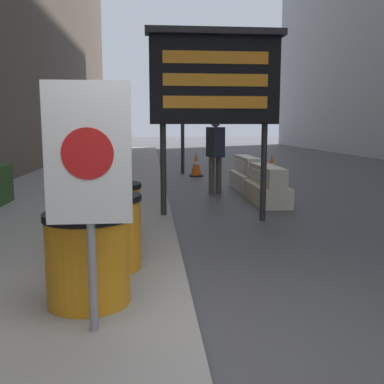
# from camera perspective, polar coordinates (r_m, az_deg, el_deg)

# --- Properties ---
(ground_plane) EXTENTS (120.00, 120.00, 0.00)m
(ground_plane) POSITION_cam_1_polar(r_m,az_deg,el_deg) (3.29, 1.42, -20.69)
(ground_plane) COLOR #3F3F42
(barrel_drum_foreground) EXTENTS (0.71, 0.71, 0.77)m
(barrel_drum_foreground) POSITION_cam_1_polar(r_m,az_deg,el_deg) (3.87, -13.04, -8.11)
(barrel_drum_foreground) COLOR orange
(barrel_drum_foreground) RESTS_ON sidewalk_left
(barrel_drum_middle) EXTENTS (0.71, 0.71, 0.77)m
(barrel_drum_middle) POSITION_cam_1_polar(r_m,az_deg,el_deg) (4.75, -10.68, -4.93)
(barrel_drum_middle) COLOR orange
(barrel_drum_middle) RESTS_ON sidewalk_left
(barrel_drum_back) EXTENTS (0.71, 0.71, 0.77)m
(barrel_drum_back) POSITION_cam_1_polar(r_m,az_deg,el_deg) (5.65, -10.02, -2.77)
(barrel_drum_back) COLOR orange
(barrel_drum_back) RESTS_ON sidewalk_left
(warning_sign) EXTENTS (0.59, 0.08, 1.77)m
(warning_sign) POSITION_cam_1_polar(r_m,az_deg,el_deg) (3.16, -13.01, 2.90)
(warning_sign) COLOR gray
(warning_sign) RESTS_ON sidewalk_left
(message_board) EXTENTS (2.22, 0.36, 3.11)m
(message_board) POSITION_cam_1_polar(r_m,az_deg,el_deg) (7.46, 2.90, 14.00)
(message_board) COLOR #28282B
(message_board) RESTS_ON ground_plane
(jersey_barrier_cream) EXTENTS (0.61, 1.76, 0.78)m
(jersey_barrier_cream) POSITION_cam_1_polar(r_m,az_deg,el_deg) (9.47, 9.47, 0.69)
(jersey_barrier_cream) COLOR beige
(jersey_barrier_cream) RESTS_ON ground_plane
(jersey_barrier_white) EXTENTS (0.57, 1.73, 0.83)m
(jersey_barrier_white) POSITION_cam_1_polar(r_m,az_deg,el_deg) (11.38, 6.95, 2.16)
(jersey_barrier_white) COLOR silver
(jersey_barrier_white) RESTS_ON ground_plane
(traffic_cone_near) EXTENTS (0.41, 0.41, 0.73)m
(traffic_cone_near) POSITION_cam_1_polar(r_m,az_deg,el_deg) (13.90, 10.08, 3.18)
(traffic_cone_near) COLOR black
(traffic_cone_near) RESTS_ON ground_plane
(traffic_cone_mid) EXTENTS (0.42, 0.42, 0.74)m
(traffic_cone_mid) POSITION_cam_1_polar(r_m,az_deg,el_deg) (14.26, 0.53, 3.48)
(traffic_cone_mid) COLOR black
(traffic_cone_mid) RESTS_ON ground_plane
(traffic_light_near_curb) EXTENTS (0.28, 0.44, 4.45)m
(traffic_light_near_curb) POSITION_cam_1_polar(r_m,az_deg,el_deg) (15.01, -1.20, 14.57)
(traffic_light_near_curb) COLOR #2D2D30
(traffic_light_near_curb) RESTS_ON ground_plane
(pedestrian_worker) EXTENTS (0.40, 0.53, 1.80)m
(pedestrian_worker) POSITION_cam_1_polar(r_m,az_deg,el_deg) (10.51, 2.98, 5.52)
(pedestrian_worker) COLOR #514C42
(pedestrian_worker) RESTS_ON ground_plane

